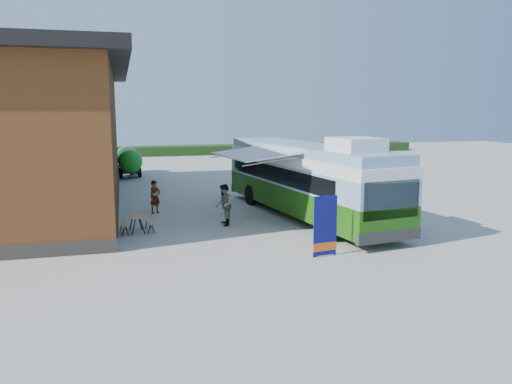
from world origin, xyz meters
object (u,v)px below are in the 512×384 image
object	(u,v)px
person_b	(224,205)
banner	(325,232)
picnic_table	(137,220)
bus	(306,177)
slurry_tanker	(129,159)
person_a	(155,197)

from	to	relation	value
person_b	banner	bearing A→B (deg)	29.31
banner	person_b	distance (m)	5.99
picnic_table	bus	bearing A→B (deg)	3.16
banner	slurry_tanker	xyz separation A→B (m)	(-6.18, 23.70, 0.38)
slurry_tanker	person_b	bearing A→B (deg)	-81.04
picnic_table	person_a	distance (m)	3.88
bus	banner	world-z (taller)	bus
picnic_table	slurry_tanker	size ratio (longest dim) A/B	0.23
person_a	picnic_table	bearing A→B (deg)	-138.99
banner	picnic_table	distance (m)	8.08
banner	person_a	distance (m)	10.33
banner	picnic_table	size ratio (longest dim) A/B	1.58
banner	person_a	world-z (taller)	banner
banner	person_b	xyz separation A→B (m)	(-2.44, 5.46, 0.04)
person_a	bus	bearing A→B (deg)	-55.54
person_b	slurry_tanker	xyz separation A→B (m)	(-3.73, 18.23, 0.34)
person_a	person_b	distance (m)	4.43
bus	person_a	world-z (taller)	bus
bus	person_b	size ratio (longest dim) A/B	7.17
picnic_table	person_a	bearing A→B (deg)	70.61
banner	person_a	bearing A→B (deg)	112.16
banner	slurry_tanker	size ratio (longest dim) A/B	0.36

